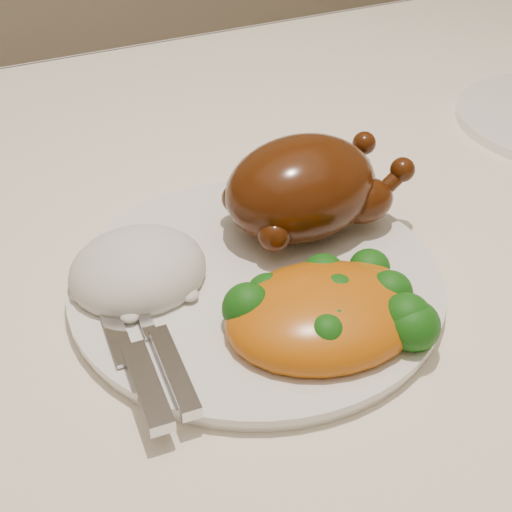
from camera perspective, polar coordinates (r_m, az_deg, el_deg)
name	(u,v)px	position (r m, az deg, el deg)	size (l,w,h in m)	color
dining_table	(296,323)	(0.70, 3.20, -5.35)	(1.60, 0.90, 0.76)	brown
tablecloth	(298,263)	(0.65, 3.42, -0.54)	(1.73, 1.03, 0.18)	white
dinner_plate	(256,282)	(0.57, 0.00, -2.12)	(0.29, 0.29, 0.01)	white
roast_chicken	(305,187)	(0.60, 3.97, 5.51)	(0.17, 0.11, 0.09)	#461E07
rice_mound	(138,271)	(0.56, -9.41, -1.18)	(0.11, 0.10, 0.06)	silver
mac_and_cheese	(335,310)	(0.52, 6.37, -4.33)	(0.16, 0.14, 0.05)	#C8660C
cutlery	(146,353)	(0.50, -8.79, -7.68)	(0.04, 0.19, 0.01)	silver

